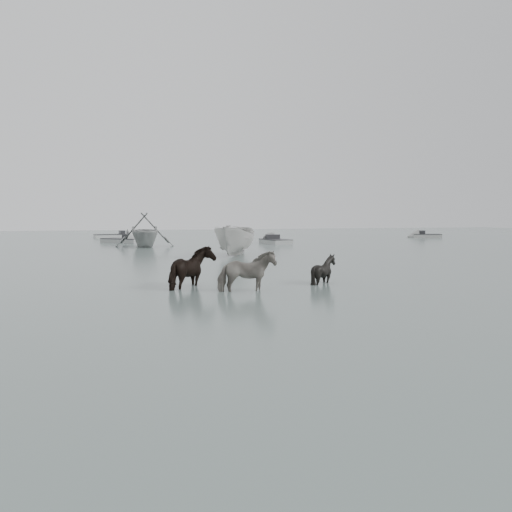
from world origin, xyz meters
name	(u,v)px	position (x,y,z in m)	size (l,w,h in m)	color
ground	(271,295)	(0.00, 0.00, 0.00)	(140.00, 140.00, 0.00)	#566663
pony_pinto	(246,268)	(-0.51, 0.78, 0.72)	(0.78, 1.72, 1.45)	black
pony_dark	(193,262)	(-1.87, 2.19, 0.82)	(1.64, 1.40, 1.65)	black
pony_black	(324,264)	(2.53, 1.85, 0.65)	(1.06, 1.19, 1.31)	black
rowboat_trail	(145,229)	(-1.55, 24.19, 1.33)	(4.37, 5.06, 2.67)	#A3A5A3
boat_small	(236,239)	(2.71, 14.00, 0.95)	(1.86, 4.94, 1.91)	beige
skiff_port	(276,239)	(9.02, 24.97, 0.38)	(4.29, 1.60, 0.75)	#9B9D9B
skiff_mid	(123,238)	(-2.84, 30.24, 0.38)	(5.26, 1.60, 0.75)	#9B9D9B
skiff_star	(426,234)	(28.21, 31.41, 0.38)	(3.98, 1.60, 0.75)	#A4A39F
skiff_far	(115,234)	(-3.21, 40.80, 0.38)	(5.83, 1.60, 0.75)	#B0B2B0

